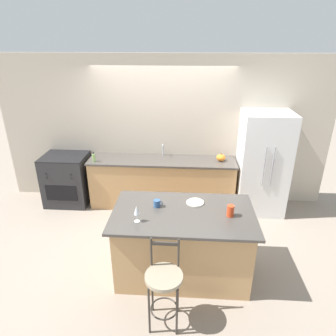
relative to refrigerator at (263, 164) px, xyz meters
The scene contains 14 objects.
ground_plane 2.01m from the refrigerator, behind, with size 18.00×18.00×0.00m, color gray.
wall_back 1.86m from the refrigerator, 168.15° to the left, with size 6.00×0.07×2.70m.
back_counter 1.83m from the refrigerator, behind, with size 2.65×0.64×0.91m.
sink_faucet 1.80m from the refrigerator, behind, with size 0.02×0.13×0.22m.
kitchen_island 2.24m from the refrigerator, 127.90° to the right, with size 1.78×1.03×0.94m.
refrigerator is the anchor object (origin of this frame).
oven_range 3.59m from the refrigerator, behind, with size 0.79×0.68×0.95m.
bar_stool_near 2.98m from the refrigerator, 121.13° to the right, with size 0.40×0.40×1.03m.
dinner_plate 1.92m from the refrigerator, 128.77° to the right, with size 0.23×0.23×0.02m.
wine_glass 2.74m from the refrigerator, 133.80° to the right, with size 0.07×0.07×0.21m.
coffee_mug 2.34m from the refrigerator, 136.17° to the right, with size 0.12×0.09×0.09m.
tumbler_cup 1.95m from the refrigerator, 113.74° to the right, with size 0.09×0.09×0.15m.
pumpkin_decoration 0.73m from the refrigerator, behind, with size 0.16×0.16×0.15m.
soap_bottle 2.97m from the refrigerator, behind, with size 0.05×0.05×0.17m.
Camera 1 is at (0.44, -4.63, 2.93)m, focal length 32.00 mm.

